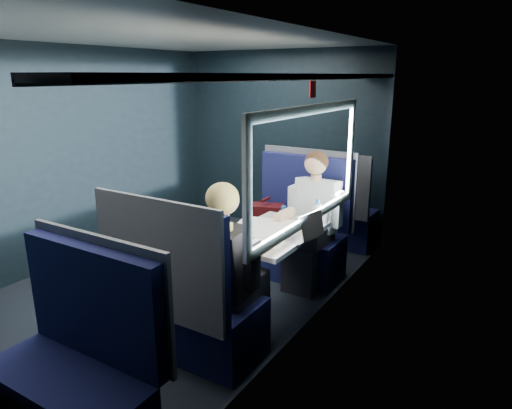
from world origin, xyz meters
The scene contains 13 objects.
ground centered at (0.00, 0.00, -0.01)m, with size 2.80×4.20×0.01m, color black.
room_shell centered at (0.02, 0.00, 1.48)m, with size 3.00×4.40×2.40m.
table centered at (1.03, 0.00, 0.66)m, with size 0.62×1.00×0.74m.
seat_bay_near centered at (0.83, 0.87, 0.42)m, with size 1.04×0.62×1.26m.
seat_bay_far centered at (0.85, -0.87, 0.41)m, with size 1.04×0.62×1.26m.
seat_row_front centered at (0.85, 1.80, 0.41)m, with size 1.04×0.51×1.16m.
seat_row_back centered at (0.85, -1.80, 0.41)m, with size 1.04×0.51×1.16m.
man centered at (1.10, 0.70, 0.72)m, with size 0.53×0.56×1.32m.
woman centered at (1.10, -0.71, 0.73)m, with size 0.53×0.56×1.32m.
papers centered at (0.97, -0.05, 0.74)m, with size 0.50×0.72×0.01m, color white.
laptop centered at (1.36, -0.01, 0.80)m, with size 0.26×0.32×0.22m.
bottle_small centered at (1.30, 0.37, 0.84)m, with size 0.06×0.06×0.22m.
cup centered at (1.33, 0.44, 0.79)m, with size 0.08×0.08×0.10m, color white.
Camera 1 is at (2.80, -3.12, 1.99)m, focal length 32.00 mm.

